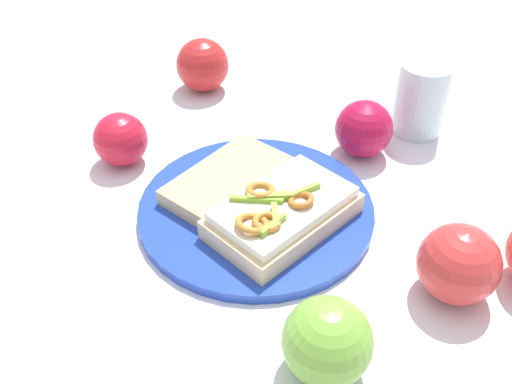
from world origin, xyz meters
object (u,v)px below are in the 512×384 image
object	(u,v)px
apple_2	(327,341)
drinking_glass	(421,99)
plate	(256,209)
apple_5	(203,65)
apple_4	(364,129)
apple_1	(120,139)
bread_slice_side	(230,182)
sandwich	(283,212)
apple_3	(459,264)

from	to	relation	value
apple_2	drinking_glass	xyz separation A→B (m)	(-0.17, 0.39, 0.01)
apple_2	drinking_glass	distance (m)	0.43
plate	apple_5	world-z (taller)	apple_5
apple_5	apple_4	bearing A→B (deg)	8.76
plate	apple_1	bearing A→B (deg)	-164.02
bread_slice_side	apple_5	size ratio (longest dim) A/B	1.90
apple_1	bread_slice_side	bearing A→B (deg)	19.99
apple_2	apple_4	size ratio (longest dim) A/B	1.05
apple_1	apple_4	xyz separation A→B (m)	(0.20, 0.25, 0.00)
apple_4	sandwich	bearing A→B (deg)	-78.76
sandwich	apple_4	size ratio (longest dim) A/B	2.20
bread_slice_side	drinking_glass	bearing A→B (deg)	159.40
apple_3	sandwich	bearing A→B (deg)	-160.71
plate	drinking_glass	xyz separation A→B (m)	(0.02, 0.29, 0.04)
apple_1	apple_2	xyz separation A→B (m)	(0.39, -0.04, 0.00)
sandwich	drinking_glass	world-z (taller)	drinking_glass
apple_1	apple_2	size ratio (longest dim) A/B	0.88
bread_slice_side	apple_4	bearing A→B (deg)	157.72
apple_5	plate	bearing A→B (deg)	-27.83
apple_5	drinking_glass	distance (m)	0.33
sandwich	drinking_glass	distance (m)	0.29
apple_2	apple_5	distance (m)	0.53
bread_slice_side	apple_1	xyz separation A→B (m)	(-0.15, -0.06, 0.01)
plate	bread_slice_side	distance (m)	0.05
apple_3	apple_5	distance (m)	0.51
bread_slice_side	apple_5	bearing A→B (deg)	-129.58
apple_3	drinking_glass	xyz separation A→B (m)	(-0.20, 0.23, 0.01)
apple_4	apple_1	bearing A→B (deg)	-129.61
bread_slice_side	apple_4	xyz separation A→B (m)	(0.05, 0.19, 0.02)
bread_slice_side	apple_4	world-z (taller)	apple_4
plate	apple_5	bearing A→B (deg)	152.17
bread_slice_side	drinking_glass	world-z (taller)	drinking_glass
apple_1	apple_4	world-z (taller)	apple_4
drinking_glass	plate	bearing A→B (deg)	-94.86
bread_slice_side	apple_3	distance (m)	0.28
sandwich	apple_2	world-z (taller)	apple_2
apple_5	drinking_glass	bearing A→B (deg)	25.57
plate	drinking_glass	bearing A→B (deg)	85.14
apple_5	apple_2	bearing A→B (deg)	-27.52
sandwich	apple_1	world-z (taller)	apple_1
bread_slice_side	apple_5	world-z (taller)	apple_5
apple_2	drinking_glass	bearing A→B (deg)	113.74
apple_1	apple_2	bearing A→B (deg)	-6.39
apple_1	apple_3	size ratio (longest dim) A/B	0.86
apple_5	sandwich	bearing A→B (deg)	-24.58
apple_4	apple_5	distance (m)	0.29
apple_2	apple_3	bearing A→B (deg)	79.98
apple_3	apple_4	size ratio (longest dim) A/B	1.07
sandwich	apple_4	xyz separation A→B (m)	(-0.04, 0.19, 0.01)
bread_slice_side	apple_3	size ratio (longest dim) A/B	1.91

